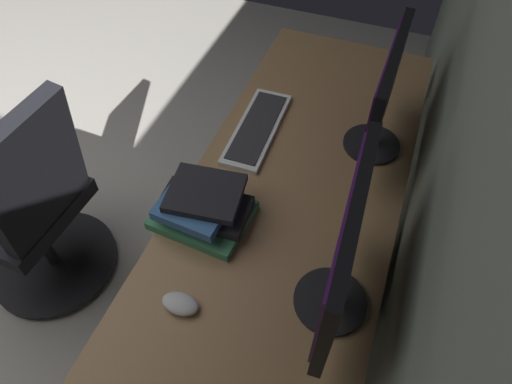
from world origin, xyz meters
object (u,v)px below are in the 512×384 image
at_px(monitor_primary, 343,252).
at_px(office_chair, 34,214).
at_px(drawer_pedestal, 283,283).
at_px(monitor_secondary, 384,94).
at_px(keyboard_main, 257,128).
at_px(book_stack_near, 202,207).
at_px(mouse_main, 180,304).

distance_m(monitor_primary, office_chair, 1.29).
relative_size(monitor_primary, office_chair, 0.50).
xyz_separation_m(drawer_pedestal, monitor_secondary, (-0.43, 0.17, 0.61)).
bearing_deg(keyboard_main, book_stack_near, -2.38).
bearing_deg(office_chair, mouse_main, 72.80).
bearing_deg(monitor_secondary, keyboard_main, -80.31).
bearing_deg(monitor_primary, drawer_pedestal, -138.34).
distance_m(drawer_pedestal, mouse_main, 0.57).
bearing_deg(keyboard_main, monitor_secondary, 99.69).
distance_m(monitor_primary, mouse_main, 0.47).
height_order(mouse_main, office_chair, office_chair).
relative_size(drawer_pedestal, monitor_secondary, 1.43).
relative_size(monitor_primary, book_stack_near, 1.64).
xyz_separation_m(drawer_pedestal, mouse_main, (0.36, -0.19, 0.40)).
xyz_separation_m(keyboard_main, book_stack_near, (0.43, -0.02, 0.04)).
relative_size(monitor_secondary, keyboard_main, 1.14).
xyz_separation_m(monitor_primary, mouse_main, (0.15, -0.37, -0.24)).
xyz_separation_m(drawer_pedestal, keyboard_main, (-0.36, -0.24, 0.39)).
distance_m(monitor_secondary, keyboard_main, 0.47).
relative_size(mouse_main, office_chair, 0.11).
height_order(keyboard_main, book_stack_near, book_stack_near).
height_order(drawer_pedestal, monitor_secondary, monitor_secondary).
bearing_deg(monitor_secondary, office_chair, -64.82).
xyz_separation_m(monitor_primary, office_chair, (-0.09, -1.17, -0.53)).
relative_size(monitor_primary, mouse_main, 4.69).
relative_size(keyboard_main, mouse_main, 4.07).
bearing_deg(book_stack_near, monitor_primary, 72.45).
height_order(monitor_primary, keyboard_main, monitor_primary).
bearing_deg(mouse_main, keyboard_main, -176.09).
relative_size(book_stack_near, office_chair, 0.31).
xyz_separation_m(monitor_secondary, keyboard_main, (0.07, -0.41, -0.22)).
bearing_deg(keyboard_main, office_chair, -57.71).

